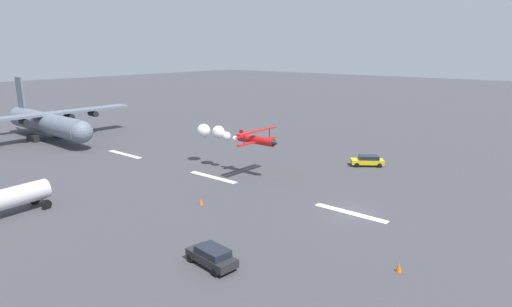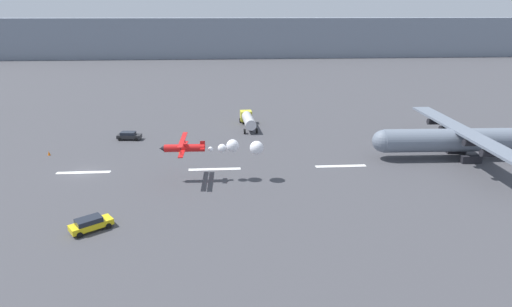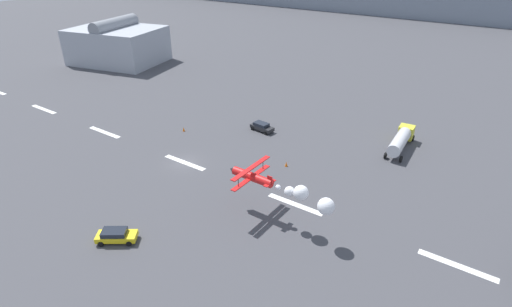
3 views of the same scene
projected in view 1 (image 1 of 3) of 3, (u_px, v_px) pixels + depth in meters
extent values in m
plane|color=#424247|center=(350.00, 213.00, 43.52)|extent=(440.00, 440.00, 0.00)
cube|color=white|center=(350.00, 213.00, 43.52)|extent=(8.00, 0.90, 0.01)
cube|color=white|center=(213.00, 177.00, 55.63)|extent=(8.00, 0.90, 0.01)
cube|color=white|center=(125.00, 154.00, 67.73)|extent=(8.00, 0.90, 0.01)
cylinder|color=slate|center=(47.00, 123.00, 77.58)|extent=(25.46, 4.52, 3.81)
sphere|color=slate|center=(82.00, 132.00, 69.54)|extent=(3.62, 3.62, 3.62)
cube|color=slate|center=(46.00, 114.00, 77.17)|extent=(4.11, 32.27, 0.40)
cylinder|color=black|center=(24.00, 122.00, 74.17)|extent=(2.43, 1.17, 1.10)
cylinder|color=black|center=(69.00, 117.00, 80.09)|extent=(2.43, 1.17, 1.10)
cylinder|color=black|center=(93.00, 114.00, 83.64)|extent=(2.43, 1.17, 1.10)
cube|color=slate|center=(20.00, 93.00, 83.16)|extent=(2.81, 0.38, 6.00)
cube|color=slate|center=(23.00, 116.00, 84.26)|extent=(2.25, 9.05, 0.24)
cube|color=black|center=(59.00, 134.00, 80.58)|extent=(3.23, 1.09, 1.20)
cube|color=black|center=(33.00, 138.00, 77.04)|extent=(3.23, 1.09, 1.20)
cylinder|color=red|center=(256.00, 140.00, 55.10)|extent=(5.66, 1.17, 1.09)
cube|color=red|center=(257.00, 141.00, 55.01)|extent=(0.77, 7.33, 0.12)
cube|color=red|center=(257.00, 131.00, 54.68)|extent=(0.77, 7.33, 0.12)
cylinder|color=black|center=(269.00, 133.00, 56.75)|extent=(0.08, 0.08, 1.37)
cylinder|color=black|center=(244.00, 139.00, 52.94)|extent=(0.08, 0.08, 1.37)
cube|color=red|center=(241.00, 134.00, 56.58)|extent=(0.70, 0.11, 1.10)
cube|color=red|center=(241.00, 137.00, 56.67)|extent=(0.63, 2.01, 0.08)
cone|color=black|center=(275.00, 143.00, 53.12)|extent=(0.71, 0.93, 0.92)
sphere|color=white|center=(235.00, 138.00, 57.31)|extent=(0.70, 0.70, 0.70)
sphere|color=white|center=(226.00, 136.00, 58.35)|extent=(1.23, 1.23, 1.23)
sphere|color=white|center=(218.00, 132.00, 59.18)|extent=(1.79, 1.79, 1.79)
sphere|color=white|center=(204.00, 131.00, 61.64)|extent=(1.95, 1.95, 1.95)
cylinder|color=silver|center=(8.00, 198.00, 42.33)|extent=(2.62, 8.02, 2.10)
cylinder|color=black|center=(47.00, 204.00, 44.48)|extent=(0.39, 1.02, 1.00)
cylinder|color=black|center=(35.00, 200.00, 45.83)|extent=(0.39, 1.02, 1.00)
cube|color=yellow|center=(367.00, 161.00, 60.87)|extent=(4.72, 4.10, 0.65)
cube|color=#1E232D|center=(369.00, 157.00, 60.71)|extent=(3.17, 2.93, 0.55)
cylinder|color=black|center=(357.00, 165.00, 60.17)|extent=(0.65, 0.55, 0.64)
cylinder|color=black|center=(380.00, 166.00, 59.98)|extent=(0.65, 0.55, 0.64)
cylinder|color=black|center=(355.00, 162.00, 61.91)|extent=(0.65, 0.55, 0.64)
cylinder|color=black|center=(377.00, 162.00, 61.72)|extent=(0.65, 0.55, 0.64)
cube|color=#262628|center=(211.00, 258.00, 32.85)|extent=(4.55, 2.28, 0.65)
cube|color=#1E232D|center=(213.00, 251.00, 32.56)|extent=(2.80, 1.94, 0.55)
cylinder|color=black|center=(190.00, 259.00, 33.37)|extent=(0.66, 0.29, 0.64)
cylinder|color=black|center=(215.00, 273.00, 31.25)|extent=(0.66, 0.29, 0.64)
cylinder|color=black|center=(208.00, 251.00, 34.60)|extent=(0.66, 0.29, 0.64)
cylinder|color=black|center=(233.00, 264.00, 32.47)|extent=(0.66, 0.29, 0.64)
cone|color=orange|center=(399.00, 267.00, 31.96)|extent=(0.44, 0.44, 0.75)
cone|color=orange|center=(201.00, 201.00, 45.75)|extent=(0.44, 0.44, 0.75)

